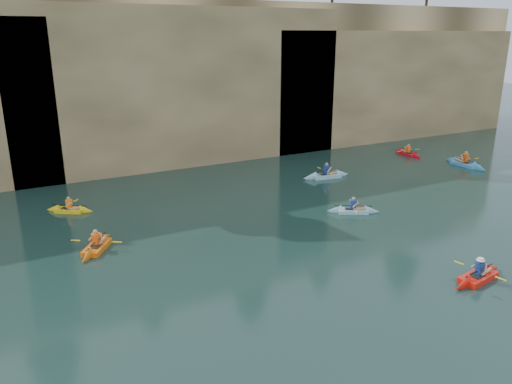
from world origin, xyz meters
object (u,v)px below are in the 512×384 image
kayaker_ltblue_near (353,210)px  main_kayaker (478,276)px  kayaker_orange (97,246)px  kayaker_red_far (408,153)px

kayaker_ltblue_near → main_kayaker: bearing=-63.6°
kayaker_orange → kayaker_red_far: bearing=-41.0°
main_kayaker → kayaker_ltblue_near: main_kayaker is taller
main_kayaker → kayaker_ltblue_near: bearing=77.0°
main_kayaker → kayaker_orange: kayaker_orange is taller
kayaker_ltblue_near → kayaker_orange: bearing=-156.7°
kayaker_ltblue_near → kayaker_red_far: kayaker_red_far is taller
main_kayaker → kayaker_red_far: 21.31m
kayaker_red_far → main_kayaker: bearing=147.1°
main_kayaker → kayaker_orange: size_ratio=1.07×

